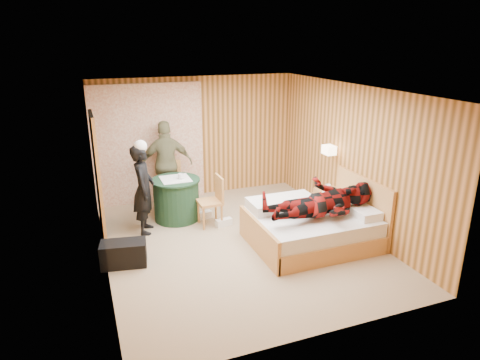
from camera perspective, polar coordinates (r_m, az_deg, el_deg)
name	(u,v)px	position (r m, az deg, el deg)	size (l,w,h in m)	color
floor	(238,242)	(7.16, -0.20, -8.33)	(4.20, 5.00, 0.01)	tan
ceiling	(238,90)	(6.43, -0.23, 11.97)	(4.20, 5.00, 0.01)	silver
wall_back	(196,137)	(9.00, -5.84, 5.67)	(4.20, 0.02, 2.50)	tan
wall_left	(98,186)	(6.31, -18.38, -0.79)	(0.02, 5.00, 2.50)	tan
wall_right	(352,158)	(7.66, 14.69, 2.88)	(0.02, 5.00, 2.50)	tan
curtain	(149,145)	(8.75, -12.06, 4.65)	(2.20, 0.08, 2.40)	white
doorway	(97,173)	(7.71, -18.51, 0.88)	(0.06, 0.90, 2.05)	black
wall_lamp	(329,150)	(7.91, 11.81, 3.95)	(0.26, 0.24, 0.16)	gold
bed	(312,226)	(7.13, 9.58, -6.05)	(1.96, 1.50, 1.03)	#DFA05B
nightstand	(331,206)	(8.00, 12.00, -3.41)	(0.45, 0.61, 0.59)	#DFA05B
round_table	(176,199)	(7.99, -8.48, -2.50)	(0.89, 0.89, 0.79)	#1D3F21
chair_far	(170,180)	(8.59, -9.33, -0.02)	(0.55, 0.55, 0.93)	#DFA05B
chair_near	(214,197)	(7.64, -3.50, -2.27)	(0.41, 0.41, 0.91)	#DFA05B
duffel_bag	(124,254)	(6.65, -15.25, -9.45)	(0.66, 0.35, 0.37)	black
sneaker_left	(204,215)	(8.07, -4.81, -4.68)	(0.29, 0.12, 0.13)	white
sneaker_right	(224,222)	(7.74, -2.18, -5.67)	(0.30, 0.12, 0.13)	white
woman_standing	(144,189)	(7.44, -12.73, -1.22)	(0.57, 0.37, 1.56)	black
man_at_table	(167,164)	(8.54, -9.72, 2.10)	(1.01, 0.42, 1.72)	olive
man_on_bed	(323,193)	(6.72, 10.99, -1.72)	(1.77, 0.67, 0.86)	maroon
book_lower	(333,192)	(7.85, 12.33, -1.55)	(0.17, 0.22, 0.02)	white
book_upper	(333,191)	(7.85, 12.34, -1.42)	(0.16, 0.22, 0.02)	white
cup_nightstand	(328,187)	(7.98, 11.66, -0.90)	(0.10, 0.10, 0.09)	white
cup_table	(181,176)	(7.81, -7.83, 0.50)	(0.12, 0.12, 0.10)	white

